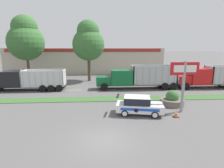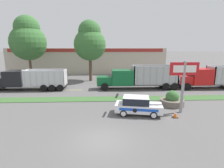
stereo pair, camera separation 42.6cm
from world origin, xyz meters
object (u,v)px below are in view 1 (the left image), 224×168
at_px(traffic_cone, 176,114).
at_px(store_sign_post, 184,76).
at_px(rally_car, 139,105).
at_px(stone_planter, 172,100).
at_px(dump_truck_lead, 130,78).
at_px(dump_truck_trail, 205,78).
at_px(dump_truck_mid, 21,80).

bearing_deg(traffic_cone, store_sign_post, 49.37).
relative_size(rally_car, stone_planter, 1.79).
bearing_deg(dump_truck_lead, dump_truck_trail, -0.42).
bearing_deg(stone_planter, dump_truck_mid, 157.62).
bearing_deg(stone_planter, rally_car, -149.92).
height_order(rally_car, traffic_cone, rally_car).
bearing_deg(store_sign_post, rally_car, -176.31).
xyz_separation_m(dump_truck_trail, stone_planter, (-8.64, -8.06, -1.06)).
bearing_deg(rally_car, dump_truck_trail, 39.18).
distance_m(rally_car, stone_planter, 5.02).
distance_m(store_sign_post, stone_planter, 3.76).
bearing_deg(rally_car, dump_truck_lead, 85.08).
distance_m(dump_truck_trail, traffic_cone, 15.13).
relative_size(dump_truck_trail, stone_planter, 4.23).
relative_size(dump_truck_mid, stone_planter, 4.31).
bearing_deg(dump_truck_trail, dump_truck_lead, 179.58).
relative_size(dump_truck_trail, rally_car, 2.36).
bearing_deg(dump_truck_trail, traffic_cone, -129.92).
xyz_separation_m(rally_car, stone_planter, (4.33, 2.51, -0.31)).
distance_m(dump_truck_mid, traffic_cone, 22.24).
xyz_separation_m(dump_truck_trail, store_sign_post, (-8.59, -10.29, 1.97)).
xyz_separation_m(dump_truck_lead, rally_car, (-0.92, -10.66, -0.75)).
distance_m(dump_truck_lead, traffic_cone, 11.96).
relative_size(store_sign_post, traffic_cone, 7.70).
height_order(dump_truck_lead, stone_planter, dump_truck_lead).
height_order(dump_truck_mid, rally_car, dump_truck_mid).
distance_m(dump_truck_mid, rally_car, 18.92).
bearing_deg(dump_truck_mid, stone_planter, -22.38).
height_order(dump_truck_trail, stone_planter, dump_truck_trail).
xyz_separation_m(dump_truck_mid, rally_car, (15.58, -10.71, -0.61)).
bearing_deg(stone_planter, dump_truck_trail, 43.02).
xyz_separation_m(dump_truck_trail, rally_car, (-12.98, -10.57, -0.75)).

